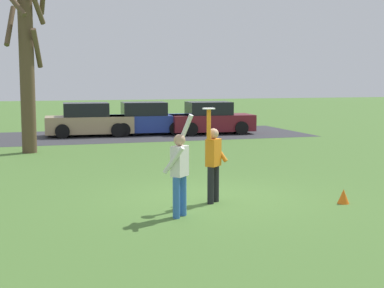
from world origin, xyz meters
TOP-DOWN VIEW (x-y plane):
  - ground_plane at (0.00, 0.00)m, footprint 120.00×120.00m
  - person_catcher at (-0.06, -0.47)m, footprint 0.55×0.56m
  - person_defender at (-1.11, -1.48)m, footprint 0.65×0.66m
  - frisbee_disc at (-0.22, -0.62)m, footprint 0.27×0.27m
  - parked_car_tan at (-1.08, 14.89)m, footprint 4.20×2.23m
  - parked_car_blue at (1.72, 14.83)m, footprint 4.20×2.23m
  - parked_car_maroon at (4.89, 14.25)m, footprint 4.20×2.23m
  - parking_strip at (1.91, 14.62)m, footprint 15.14×6.40m
  - bare_tree_tall at (-3.85, 9.40)m, footprint 1.63×1.60m
  - field_cone_orange at (2.65, -1.38)m, footprint 0.26×0.26m

SIDE VIEW (x-z plane):
  - ground_plane at x=0.00m, z-range 0.00..0.00m
  - parking_strip at x=1.91m, z-range 0.00..0.01m
  - field_cone_orange at x=2.65m, z-range 0.00..0.32m
  - parked_car_tan at x=-1.08m, z-range -0.07..1.52m
  - parked_car_blue at x=1.72m, z-range -0.07..1.52m
  - parked_car_maroon at x=4.89m, z-range -0.07..1.52m
  - person_defender at x=-1.11m, z-range -0.04..2.00m
  - person_catcher at x=-0.06m, z-range -0.06..2.02m
  - frisbee_disc at x=-0.22m, z-range 2.08..2.10m
  - bare_tree_tall at x=-3.85m, z-range 0.01..6.41m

